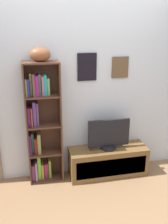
{
  "coord_description": "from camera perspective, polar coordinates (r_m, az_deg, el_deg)",
  "views": [
    {
      "loc": [
        -0.74,
        -2.2,
        2.09
      ],
      "look_at": [
        -0.06,
        0.85,
        1.0
      ],
      "focal_mm": 41.12,
      "sensor_mm": 36.0,
      "label": 1
    }
  ],
  "objects": [
    {
      "name": "tv_stand",
      "position": [
        3.78,
        5.33,
        -10.83
      ],
      "size": [
        1.11,
        0.38,
        0.41
      ],
      "color": "brown",
      "rests_on": "ground"
    },
    {
      "name": "back_wall",
      "position": [
        3.51,
        0.01,
        5.16
      ],
      "size": [
        4.8,
        0.08,
        2.48
      ],
      "color": "silver",
      "rests_on": "ground"
    },
    {
      "name": "bookshelf",
      "position": [
        3.46,
        -9.64,
        -3.01
      ],
      "size": [
        0.46,
        0.25,
        1.65
      ],
      "color": "#523122",
      "rests_on": "ground"
    },
    {
      "name": "ground",
      "position": [
        3.13,
        4.87,
        -23.21
      ],
      "size": [
        5.2,
        5.2,
        0.04
      ],
      "primitive_type": "cube",
      "color": "#8C6948"
    },
    {
      "name": "football",
      "position": [
        3.2,
        -9.74,
        12.46
      ],
      "size": [
        0.28,
        0.22,
        0.17
      ],
      "primitive_type": "ellipsoid",
      "rotation": [
        0.0,
        0.0,
        -0.2
      ],
      "color": "brown",
      "rests_on": "bookshelf"
    },
    {
      "name": "television",
      "position": [
        3.59,
        5.52,
        -5.1
      ],
      "size": [
        0.59,
        0.22,
        0.43
      ],
      "color": "black",
      "rests_on": "tv_stand"
    }
  ]
}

